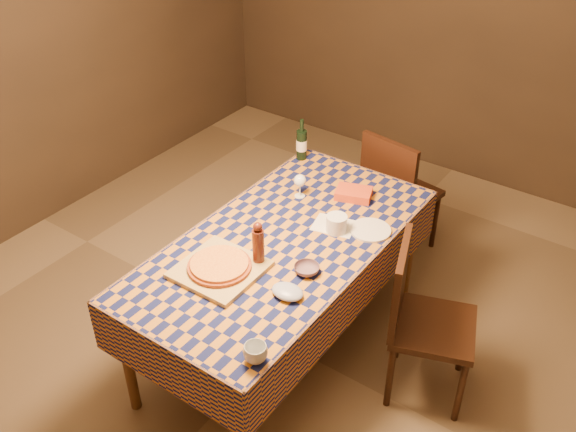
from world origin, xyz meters
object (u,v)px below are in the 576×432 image
(wine_bottle, at_px, (302,144))
(chair_far, at_px, (396,189))
(cutting_board, at_px, (220,270))
(white_plate, at_px, (370,230))
(dining_table, at_px, (283,252))
(bowl, at_px, (307,269))
(pizza, at_px, (219,265))
(chair_right, at_px, (419,314))

(wine_bottle, height_order, chair_far, wine_bottle)
(cutting_board, bearing_deg, white_plate, 58.74)
(dining_table, bearing_deg, bowl, -30.10)
(bowl, xyz_separation_m, wine_bottle, (-0.67, 0.93, 0.08))
(bowl, relative_size, wine_bottle, 0.46)
(cutting_board, xyz_separation_m, chair_far, (0.20, 1.55, -0.26))
(dining_table, distance_m, chair_far, 1.18)
(cutting_board, distance_m, wine_bottle, 1.22)
(bowl, bearing_deg, chair_far, 96.82)
(cutting_board, xyz_separation_m, wine_bottle, (-0.31, 1.18, 0.09))
(white_plate, bearing_deg, pizza, -121.26)
(pizza, bearing_deg, wine_bottle, 104.76)
(pizza, relative_size, chair_far, 0.42)
(cutting_board, height_order, chair_right, chair_right)
(chair_far, bearing_deg, white_plate, -73.47)
(bowl, distance_m, chair_right, 0.64)
(cutting_board, bearing_deg, chair_far, 82.66)
(pizza, height_order, white_plate, pizza)
(bowl, bearing_deg, chair_right, 31.81)
(dining_table, bearing_deg, wine_bottle, 117.79)
(chair_far, bearing_deg, bowl, -83.18)
(pizza, height_order, chair_right, chair_right)
(wine_bottle, bearing_deg, chair_far, 36.49)
(dining_table, xyz_separation_m, chair_right, (0.75, 0.16, -0.17))
(pizza, bearing_deg, bowl, 34.16)
(cutting_board, distance_m, chair_far, 1.59)
(dining_table, distance_m, white_plate, 0.49)
(dining_table, xyz_separation_m, white_plate, (0.34, 0.34, 0.08))
(cutting_board, relative_size, chair_right, 0.42)
(dining_table, xyz_separation_m, wine_bottle, (-0.42, 0.79, 0.18))
(dining_table, relative_size, chair_far, 1.98)
(dining_table, height_order, chair_right, chair_right)
(wine_bottle, bearing_deg, dining_table, -62.21)
(bowl, relative_size, chair_far, 0.14)
(wine_bottle, bearing_deg, chair_right, -28.38)
(wine_bottle, height_order, white_plate, wine_bottle)
(dining_table, xyz_separation_m, chair_far, (0.09, 1.17, -0.17))
(white_plate, bearing_deg, chair_far, 106.53)
(dining_table, bearing_deg, cutting_board, -105.22)
(wine_bottle, distance_m, chair_right, 1.37)
(cutting_board, distance_m, chair_right, 1.05)
(white_plate, bearing_deg, bowl, -100.10)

